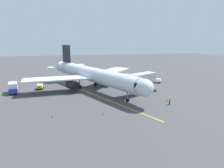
% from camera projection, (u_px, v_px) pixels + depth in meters
% --- Properties ---
extents(ground_plane, '(220.00, 220.00, 0.00)m').
position_uv_depth(ground_plane, '(87.00, 90.00, 53.39)').
color(ground_plane, '#424244').
extents(apron_lead_in_line, '(18.38, 35.75, 0.01)m').
position_uv_depth(apron_lead_in_line, '(97.00, 96.00, 48.36)').
color(apron_lead_in_line, yellow).
rests_on(apron_lead_in_line, ground).
extents(airplane, '(31.47, 37.41, 11.50)m').
position_uv_depth(airplane, '(93.00, 75.00, 53.37)').
color(airplane, silver).
rests_on(airplane, ground).
extents(jet_bridge, '(10.99, 7.31, 5.40)m').
position_uv_depth(jet_bridge, '(137.00, 80.00, 48.16)').
color(jet_bridge, '#B7B7BC').
rests_on(jet_bridge, ground).
extents(ground_crew_marshaller, '(0.47, 0.45, 1.71)m').
position_uv_depth(ground_crew_marshaller, '(170.00, 101.00, 41.69)').
color(ground_crew_marshaller, '#23232D').
rests_on(ground_crew_marshaller, ground).
extents(baggage_cart_near_nose, '(2.92, 2.67, 1.27)m').
position_uv_depth(baggage_cart_near_nose, '(157.00, 81.00, 61.99)').
color(baggage_cart_near_nose, white).
rests_on(baggage_cart_near_nose, ground).
extents(box_truck_portside, '(2.86, 4.90, 2.62)m').
position_uv_depth(box_truck_portside, '(13.00, 88.00, 50.27)').
color(box_truck_portside, '#2D3899').
rests_on(box_truck_portside, ground).
extents(baggage_cart_starboard_side, '(1.59, 2.62, 1.27)m').
position_uv_depth(baggage_cart_starboard_side, '(40.00, 87.00, 54.35)').
color(baggage_cart_starboard_side, yellow).
rests_on(baggage_cart_starboard_side, ground).
extents(safety_cone_nose_left, '(0.32, 0.32, 0.55)m').
position_uv_depth(safety_cone_nose_left, '(53.00, 116.00, 35.14)').
color(safety_cone_nose_left, '#F2590F').
rests_on(safety_cone_nose_left, ground).
extents(safety_cone_nose_right, '(0.32, 0.32, 0.55)m').
position_uv_depth(safety_cone_nose_right, '(103.00, 113.00, 36.49)').
color(safety_cone_nose_right, '#F2590F').
rests_on(safety_cone_nose_right, ground).
extents(safety_cone_wing_port, '(0.32, 0.32, 0.55)m').
position_uv_depth(safety_cone_wing_port, '(134.00, 93.00, 49.53)').
color(safety_cone_wing_port, '#F2590F').
rests_on(safety_cone_wing_port, ground).
extents(safety_cone_wing_starboard, '(0.32, 0.32, 0.55)m').
position_uv_depth(safety_cone_wing_starboard, '(167.00, 100.00, 44.06)').
color(safety_cone_wing_starboard, '#F2590F').
rests_on(safety_cone_wing_starboard, ground).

